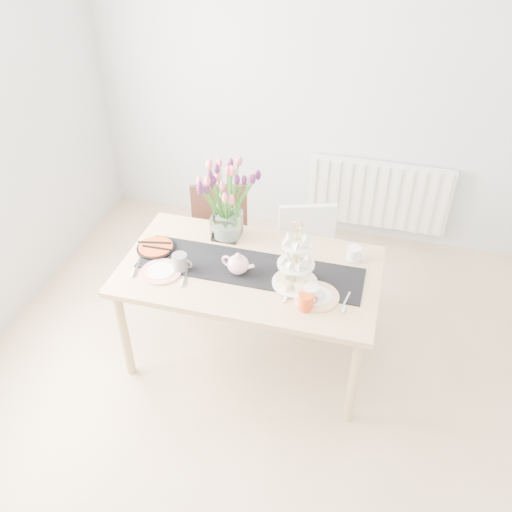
% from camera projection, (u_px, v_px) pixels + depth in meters
% --- Properties ---
extents(room_shell, '(4.50, 4.50, 4.50)m').
position_uv_depth(room_shell, '(255.00, 257.00, 2.54)').
color(room_shell, tan).
rests_on(room_shell, ground).
extents(radiator, '(1.20, 0.08, 0.60)m').
position_uv_depth(radiator, '(378.00, 195.00, 4.64)').
color(radiator, white).
rests_on(radiator, room_shell).
extents(dining_table, '(1.60, 0.90, 0.75)m').
position_uv_depth(dining_table, '(250.00, 278.00, 3.40)').
color(dining_table, tan).
rests_on(dining_table, ground).
extents(chair_brown, '(0.53, 0.53, 0.85)m').
position_uv_depth(chair_brown, '(220.00, 234.00, 4.10)').
color(chair_brown, '#3B1D15').
rests_on(chair_brown, ground).
extents(chair_white, '(0.52, 0.52, 0.83)m').
position_uv_depth(chair_white, '(308.00, 255.00, 3.91)').
color(chair_white, white).
rests_on(chair_white, ground).
extents(table_runner, '(1.40, 0.35, 0.01)m').
position_uv_depth(table_runner, '(250.00, 268.00, 3.35)').
color(table_runner, black).
rests_on(table_runner, dining_table).
extents(tulip_vase, '(0.64, 0.64, 0.55)m').
position_uv_depth(tulip_vase, '(225.00, 190.00, 3.42)').
color(tulip_vase, silver).
rests_on(tulip_vase, dining_table).
extents(cake_stand, '(0.27, 0.27, 0.40)m').
position_uv_depth(cake_stand, '(296.00, 269.00, 3.17)').
color(cake_stand, gold).
rests_on(cake_stand, dining_table).
extents(teapot, '(0.25, 0.22, 0.14)m').
position_uv_depth(teapot, '(238.00, 265.00, 3.28)').
color(teapot, silver).
rests_on(teapot, dining_table).
extents(cream_jug, '(0.12, 0.12, 0.09)m').
position_uv_depth(cream_jug, '(354.00, 254.00, 3.40)').
color(cream_jug, white).
rests_on(cream_jug, dining_table).
extents(tart_tin, '(0.25, 0.25, 0.03)m').
position_uv_depth(tart_tin, '(156.00, 248.00, 3.50)').
color(tart_tin, black).
rests_on(tart_tin, dining_table).
extents(mug_grey, '(0.10, 0.10, 0.11)m').
position_uv_depth(mug_grey, '(180.00, 262.00, 3.32)').
color(mug_grey, slate).
rests_on(mug_grey, dining_table).
extents(mug_white, '(0.10, 0.10, 0.11)m').
position_uv_depth(mug_white, '(311.00, 294.00, 3.08)').
color(mug_white, silver).
rests_on(mug_white, dining_table).
extents(mug_orange, '(0.12, 0.12, 0.10)m').
position_uv_depth(mug_orange, '(306.00, 302.00, 3.04)').
color(mug_orange, '#DC4518').
rests_on(mug_orange, dining_table).
extents(plate_left, '(0.31, 0.31, 0.01)m').
position_uv_depth(plate_left, '(161.00, 272.00, 3.32)').
color(plate_left, silver).
rests_on(plate_left, dining_table).
extents(plate_right, '(0.31, 0.31, 0.01)m').
position_uv_depth(plate_right, '(316.00, 296.00, 3.14)').
color(plate_right, silver).
rests_on(plate_right, dining_table).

